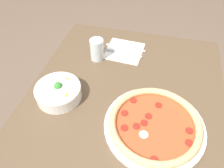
{
  "coord_description": "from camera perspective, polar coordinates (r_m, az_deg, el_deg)",
  "views": [
    {
      "loc": [
        -0.51,
        -0.09,
        1.45
      ],
      "look_at": [
        0.09,
        0.06,
        0.8
      ],
      "focal_mm": 35.0,
      "sensor_mm": 36.0,
      "label": 1
    }
  ],
  "objects": [
    {
      "name": "knife",
      "position": [
        1.11,
        3.87,
        9.37
      ],
      "size": [
        0.02,
        0.2,
        0.01
      ],
      "rotation": [
        0.0,
        0.0,
        1.53
      ],
      "color": "silver",
      "rests_on": "napkin"
    },
    {
      "name": "glass",
      "position": [
        1.02,
        -3.96,
        8.97
      ],
      "size": [
        0.06,
        0.06,
        0.1
      ],
      "color": "silver",
      "rests_on": "dining_table"
    },
    {
      "name": "pizza",
      "position": [
        0.79,
        11.06,
        -10.26
      ],
      "size": [
        0.36,
        0.36,
        0.04
      ],
      "color": "white",
      "rests_on": "dining_table"
    },
    {
      "name": "fork",
      "position": [
        1.07,
        3.0,
        7.95
      ],
      "size": [
        0.02,
        0.19,
        0.0
      ],
      "rotation": [
        0.0,
        0.0,
        1.53
      ],
      "color": "silver",
      "rests_on": "napkin"
    },
    {
      "name": "napkin",
      "position": [
        1.09,
        3.18,
        8.64
      ],
      "size": [
        0.19,
        0.19,
        0.0
      ],
      "color": "white",
      "rests_on": "dining_table"
    },
    {
      "name": "dining_table",
      "position": [
        0.95,
        2.35,
        -10.82
      ],
      "size": [
        1.06,
        0.79,
        0.78
      ],
      "color": "brown",
      "rests_on": "ground_plane"
    },
    {
      "name": "bowl",
      "position": [
        0.88,
        -13.75,
        -1.88
      ],
      "size": [
        0.18,
        0.18,
        0.07
      ],
      "color": "white",
      "rests_on": "dining_table"
    }
  ]
}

